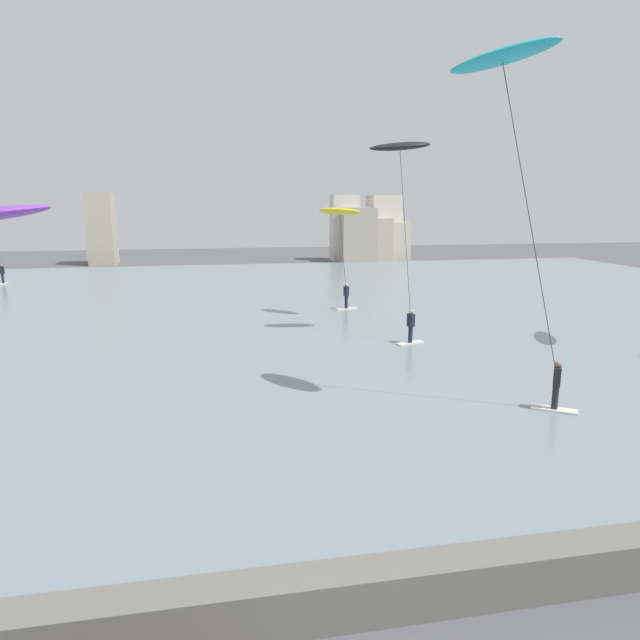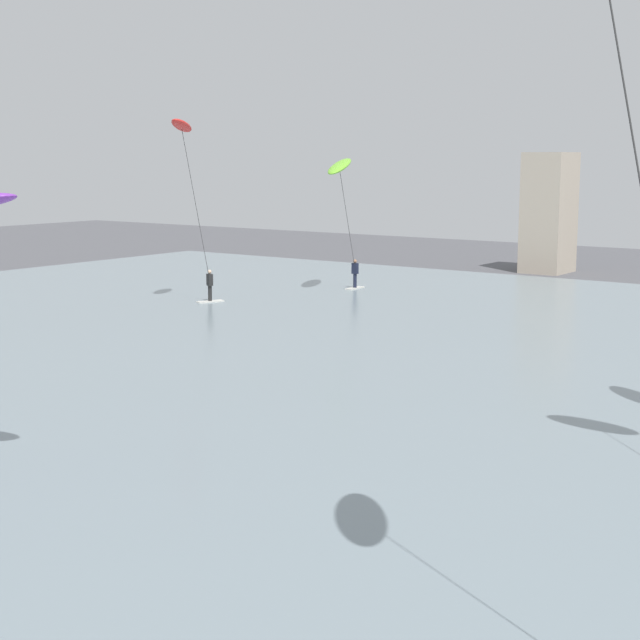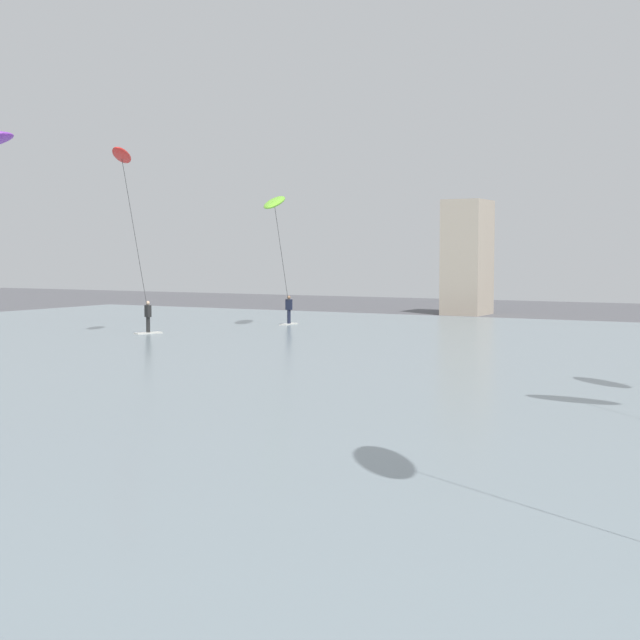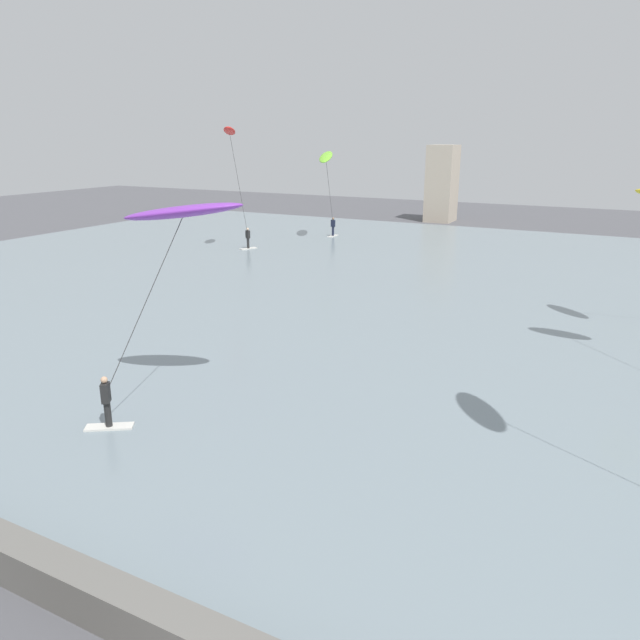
% 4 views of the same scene
% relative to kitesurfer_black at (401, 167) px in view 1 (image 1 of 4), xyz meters
% --- Properties ---
extents(seawall_barrier, '(60.00, 0.70, 0.88)m').
position_rel_kitesurfer_black_xyz_m(seawall_barrier, '(-7.81, -17.90, -7.82)').
color(seawall_barrier, '#66635E').
rests_on(seawall_barrier, ground).
extents(water_bay, '(84.00, 52.00, 0.10)m').
position_rel_kitesurfer_black_xyz_m(water_bay, '(-7.81, 8.80, -8.21)').
color(water_bay, gray).
rests_on(water_bay, ground).
extents(far_shore_buildings, '(35.81, 5.58, 7.75)m').
position_rel_kitesurfer_black_xyz_m(far_shore_buildings, '(4.65, 37.32, -5.18)').
color(far_shore_buildings, '#B7A893').
rests_on(far_shore_buildings, ground).
extents(kitesurfer_black, '(3.00, 2.84, 9.49)m').
position_rel_kitesurfer_black_xyz_m(kitesurfer_black, '(0.00, 0.00, 0.00)').
color(kitesurfer_black, silver).
rests_on(kitesurfer_black, water_bay).
extents(kitesurfer_yellow, '(3.01, 3.82, 6.38)m').
position_rel_kitesurfer_black_xyz_m(kitesurfer_yellow, '(-1.65, 5.53, -2.78)').
color(kitesurfer_yellow, silver).
rests_on(kitesurfer_yellow, water_bay).
extents(kitesurfer_cyan, '(4.41, 3.17, 11.00)m').
position_rel_kitesurfer_black_xyz_m(kitesurfer_cyan, '(-0.24, -9.96, 1.51)').
color(kitesurfer_cyan, silver).
rests_on(kitesurfer_cyan, water_bay).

